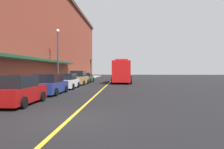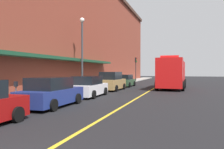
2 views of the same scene
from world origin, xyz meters
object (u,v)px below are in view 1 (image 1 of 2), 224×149
Objects in this scene: parking_meter_1 at (26,82)px; street_lamp_left at (58,51)px; parked_car_3 at (79,78)px; traffic_light_near at (91,65)px; parked_car_2 at (67,81)px; parked_car_4 at (86,78)px; parked_car_0 at (18,91)px; parked_car_1 at (50,85)px; fire_truck at (122,72)px; parking_meter_2 at (18,83)px.

parking_meter_1 is 10.47m from street_lamp_left.
parked_car_3 is 4.94m from street_lamp_left.
street_lamp_left is at bearing 93.47° from parking_meter_1.
traffic_light_near is (0.06, 32.29, 2.10)m from parking_meter_1.
traffic_light_near is (-1.38, 25.72, 2.39)m from parked_car_2.
parked_car_4 is (0.04, 5.69, -0.16)m from parked_car_3.
street_lamp_left is at bearing 167.99° from parked_car_4.
traffic_light_near reaches higher than parked_car_0.
parked_car_1 is 0.67× the size of street_lamp_left.
street_lamp_left reaches higher than fire_truck.
street_lamp_left reaches higher than parking_meter_2.
traffic_light_near reaches higher than parked_car_3.
parked_car_4 is 0.60× the size of street_lamp_left.
parked_car_3 is 5.69m from parked_car_4.
parked_car_1 reaches higher than parked_car_4.
parked_car_3 is at bearing 54.40° from street_lamp_left.
parked_car_1 is 1.02× the size of parked_car_3.
traffic_light_near is at bearing 5.18° from parked_car_3.
parked_car_1 reaches higher than parked_car_2.
traffic_light_near is (-1.36, 19.57, 2.27)m from parked_car_3.
parked_car_4 is at bearing 85.46° from parking_meter_1.
fire_truck is at bearing -104.61° from parked_car_4.
parking_meter_1 is at bearing 166.06° from parked_car_2.
parked_car_3 is at bearing -0.16° from parked_car_1.
parked_car_1 is 17.21m from parked_car_4.
parking_meter_2 is at bearing -20.62° from fire_truck.
fire_truck reaches higher than parked_car_4.
parked_car_2 is at bearing -178.58° from parked_car_3.
parked_car_1 is 9.64m from street_lamp_left.
parked_car_1 reaches higher than parking_meter_1.
street_lamp_left reaches higher than parked_car_0.
parked_car_1 is at bearing -76.75° from street_lamp_left.
traffic_light_near is at bearing -153.22° from fire_truck.
parked_car_4 is at bearing -0.48° from parked_car_0.
parked_car_3 is (-0.02, 6.16, 0.12)m from parked_car_2.
parked_car_4 is 18.47m from parking_meter_1.
fire_truck is (5.92, 10.13, 0.93)m from parked_car_2.
fire_truck is 17.28m from traffic_light_near.
parked_car_2 is 11.77m from fire_truck.
parked_car_0 is 5.36m from parked_car_1.
traffic_light_near is (0.66, 22.39, -1.24)m from street_lamp_left.
parked_car_0 reaches higher than parking_meter_1.
traffic_light_near is at bearing 1.54° from parked_car_2.
street_lamp_left is at bearing 7.84° from parked_car_0.
fire_truck is (5.94, 3.97, 0.81)m from parked_car_3.
parking_meter_1 is at bearing -22.11° from fire_truck.
parked_car_0 is at bearing -63.52° from parking_meter_2.
parked_car_2 is at bearing 79.53° from parking_meter_2.
fire_truck is at bearing -31.84° from parked_car_2.
parked_car_2 is at bearing -58.49° from street_lamp_left.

